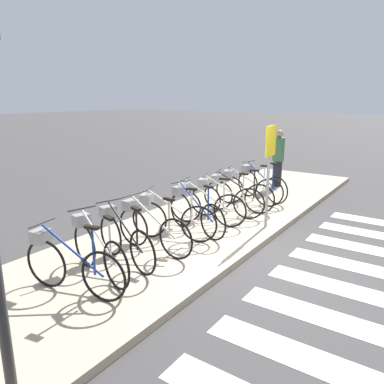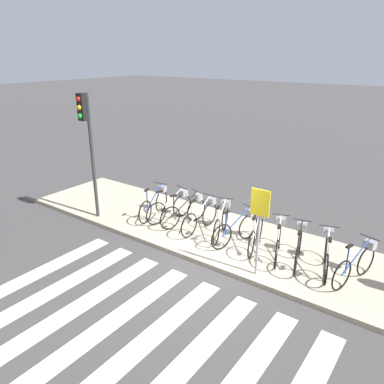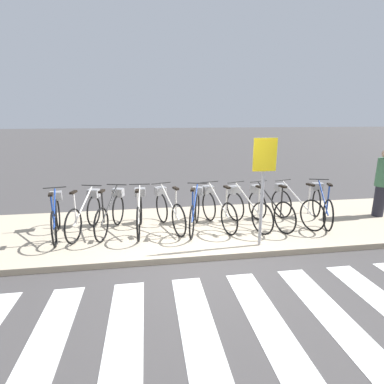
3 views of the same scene
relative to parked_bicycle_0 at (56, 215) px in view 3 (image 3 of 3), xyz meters
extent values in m
plane|color=#423F3F|center=(2.92, -1.40, -0.57)|extent=(120.00, 120.00, 0.00)
cube|color=#B7A88E|center=(2.92, 0.10, -0.51)|extent=(14.45, 3.02, 0.12)
torus|color=black|center=(0.11, -0.57, -0.10)|extent=(0.17, 0.70, 0.71)
torus|color=black|center=(-0.07, 0.39, -0.10)|extent=(0.17, 0.70, 0.71)
cylinder|color=navy|center=(0.02, -0.09, 0.19)|extent=(0.22, 0.98, 0.60)
cylinder|color=navy|center=(0.08, -0.44, 0.22)|extent=(0.04, 0.04, 0.64)
cube|color=black|center=(0.08, -0.44, 0.56)|extent=(0.11, 0.21, 0.04)
cylinder|color=#262626|center=(-0.07, 0.39, 0.50)|extent=(0.46, 0.11, 0.02)
cube|color=gray|center=(-0.08, 0.44, 0.31)|extent=(0.27, 0.24, 0.18)
torus|color=black|center=(0.44, -0.46, -0.10)|extent=(0.21, 0.69, 0.71)
torus|color=black|center=(0.68, 0.48, -0.10)|extent=(0.21, 0.69, 0.71)
cylinder|color=silver|center=(0.56, 0.01, 0.19)|extent=(0.27, 0.96, 0.60)
cylinder|color=silver|center=(0.47, -0.33, 0.22)|extent=(0.04, 0.04, 0.64)
cube|color=black|center=(0.47, -0.33, 0.56)|extent=(0.12, 0.21, 0.04)
cylinder|color=#262626|center=(0.68, 0.48, 0.50)|extent=(0.45, 0.14, 0.02)
cube|color=gray|center=(0.69, 0.53, 0.31)|extent=(0.28, 0.25, 0.18)
torus|color=black|center=(0.97, -0.46, -0.10)|extent=(0.22, 0.69, 0.71)
torus|color=black|center=(1.22, 0.48, -0.10)|extent=(0.22, 0.69, 0.71)
cylinder|color=black|center=(1.10, 0.01, 0.19)|extent=(0.29, 0.96, 0.60)
cylinder|color=black|center=(1.01, -0.33, 0.22)|extent=(0.04, 0.04, 0.64)
cube|color=black|center=(1.01, -0.33, 0.56)|extent=(0.12, 0.21, 0.04)
cylinder|color=#262626|center=(1.22, 0.48, 0.50)|extent=(0.45, 0.14, 0.02)
cube|color=gray|center=(1.24, 0.53, 0.31)|extent=(0.28, 0.26, 0.18)
torus|color=black|center=(1.70, -0.54, -0.10)|extent=(0.06, 0.71, 0.71)
torus|color=black|center=(1.73, 0.44, -0.10)|extent=(0.06, 0.71, 0.71)
cylinder|color=beige|center=(1.72, -0.05, 0.19)|extent=(0.07, 0.99, 0.60)
cylinder|color=beige|center=(1.70, -0.40, 0.22)|extent=(0.03, 0.03, 0.64)
cube|color=black|center=(1.70, -0.40, 0.56)|extent=(0.08, 0.20, 0.04)
cylinder|color=#262626|center=(1.73, 0.44, 0.50)|extent=(0.46, 0.04, 0.02)
cube|color=gray|center=(1.73, 0.49, 0.31)|extent=(0.25, 0.21, 0.18)
torus|color=black|center=(2.52, -0.44, -0.10)|extent=(0.25, 0.68, 0.71)
torus|color=black|center=(2.22, 0.48, -0.10)|extent=(0.25, 0.68, 0.71)
cylinder|color=beige|center=(2.37, 0.02, 0.19)|extent=(0.34, 0.95, 0.60)
cylinder|color=beige|center=(2.48, -0.31, 0.22)|extent=(0.04, 0.04, 0.64)
cube|color=black|center=(2.48, -0.31, 0.56)|extent=(0.13, 0.21, 0.04)
cylinder|color=#262626|center=(2.22, 0.48, 0.50)|extent=(0.44, 0.17, 0.02)
cube|color=gray|center=(2.21, 0.53, 0.31)|extent=(0.29, 0.26, 0.18)
torus|color=black|center=(2.77, -0.59, -0.10)|extent=(0.23, 0.69, 0.71)
torus|color=black|center=(3.05, 0.34, -0.10)|extent=(0.23, 0.69, 0.71)
cylinder|color=navy|center=(2.91, -0.12, 0.19)|extent=(0.31, 0.96, 0.60)
cylinder|color=navy|center=(2.81, -0.46, 0.22)|extent=(0.04, 0.04, 0.64)
cube|color=black|center=(2.81, -0.46, 0.56)|extent=(0.12, 0.21, 0.04)
cylinder|color=#262626|center=(3.05, 0.34, 0.50)|extent=(0.45, 0.15, 0.02)
cube|color=gray|center=(3.06, 0.39, 0.31)|extent=(0.29, 0.26, 0.18)
torus|color=black|center=(3.58, -0.50, -0.10)|extent=(0.21, 0.69, 0.71)
torus|color=black|center=(3.34, 0.44, -0.10)|extent=(0.21, 0.69, 0.71)
cylinder|color=beige|center=(3.46, -0.03, 0.19)|extent=(0.27, 0.96, 0.60)
cylinder|color=beige|center=(3.55, -0.37, 0.22)|extent=(0.04, 0.04, 0.64)
cube|color=black|center=(3.55, -0.37, 0.56)|extent=(0.12, 0.21, 0.04)
cylinder|color=#262626|center=(3.34, 0.44, 0.50)|extent=(0.45, 0.14, 0.02)
cube|color=gray|center=(3.33, 0.49, 0.31)|extent=(0.28, 0.25, 0.18)
torus|color=black|center=(4.28, -0.59, -0.10)|extent=(0.27, 0.68, 0.71)
torus|color=black|center=(3.96, 0.33, -0.10)|extent=(0.27, 0.68, 0.71)
cylinder|color=beige|center=(4.12, -0.13, 0.19)|extent=(0.36, 0.94, 0.60)
cylinder|color=beige|center=(4.23, -0.46, 0.22)|extent=(0.04, 0.04, 0.64)
cube|color=black|center=(4.23, -0.46, 0.56)|extent=(0.13, 0.21, 0.04)
cylinder|color=#262626|center=(3.96, 0.33, 0.50)|extent=(0.44, 0.17, 0.02)
cube|color=gray|center=(3.94, 0.38, 0.31)|extent=(0.29, 0.27, 0.18)
torus|color=black|center=(4.77, -0.61, -0.10)|extent=(0.22, 0.69, 0.71)
torus|color=black|center=(4.51, 0.32, -0.10)|extent=(0.22, 0.69, 0.71)
cylinder|color=black|center=(4.64, -0.14, 0.19)|extent=(0.29, 0.96, 0.60)
cylinder|color=black|center=(4.73, -0.48, 0.22)|extent=(0.04, 0.04, 0.64)
cube|color=black|center=(4.73, -0.48, 0.56)|extent=(0.12, 0.21, 0.04)
cylinder|color=#262626|center=(4.51, 0.32, 0.50)|extent=(0.45, 0.15, 0.02)
cube|color=gray|center=(4.50, 0.37, 0.31)|extent=(0.28, 0.26, 0.18)
torus|color=black|center=(5.43, -0.56, -0.10)|extent=(0.24, 0.68, 0.71)
torus|color=black|center=(5.15, 0.37, -0.10)|extent=(0.24, 0.68, 0.71)
cylinder|color=silver|center=(5.29, -0.10, 0.19)|extent=(0.32, 0.95, 0.60)
cylinder|color=silver|center=(5.39, -0.43, 0.22)|extent=(0.04, 0.04, 0.64)
cube|color=black|center=(5.39, -0.43, 0.56)|extent=(0.13, 0.21, 0.04)
cylinder|color=#262626|center=(5.15, 0.37, 0.50)|extent=(0.45, 0.16, 0.02)
cube|color=gray|center=(5.13, 0.42, 0.31)|extent=(0.29, 0.26, 0.18)
torus|color=black|center=(5.77, -0.61, -0.10)|extent=(0.24, 0.69, 0.71)
torus|color=black|center=(6.05, 0.32, -0.10)|extent=(0.24, 0.69, 0.71)
cylinder|color=navy|center=(5.91, -0.15, 0.19)|extent=(0.31, 0.96, 0.60)
cylinder|color=navy|center=(5.81, -0.48, 0.22)|extent=(0.04, 0.04, 0.64)
cube|color=black|center=(5.81, -0.48, 0.56)|extent=(0.12, 0.21, 0.04)
cylinder|color=#262626|center=(6.05, 0.32, 0.50)|extent=(0.45, 0.15, 0.02)
cube|color=gray|center=(6.06, 0.37, 0.31)|extent=(0.29, 0.26, 0.18)
cylinder|color=#23232D|center=(7.63, 0.13, -0.06)|extent=(0.26, 0.26, 0.77)
cylinder|color=#3F724C|center=(7.63, 0.13, 0.67)|extent=(0.34, 0.34, 0.69)
cylinder|color=#99999E|center=(4.03, -1.10, 0.59)|extent=(0.06, 0.06, 2.07)
cube|color=yellow|center=(4.03, -1.12, 1.32)|extent=(0.44, 0.03, 0.60)
camera|label=1|loc=(-2.87, -4.02, 2.16)|focal=35.00mm
camera|label=2|loc=(7.20, -7.98, 4.33)|focal=35.00mm
camera|label=3|loc=(1.91, -6.26, 2.01)|focal=28.00mm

